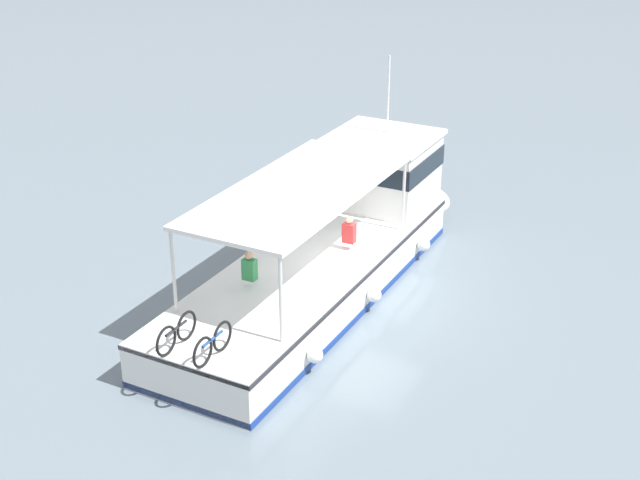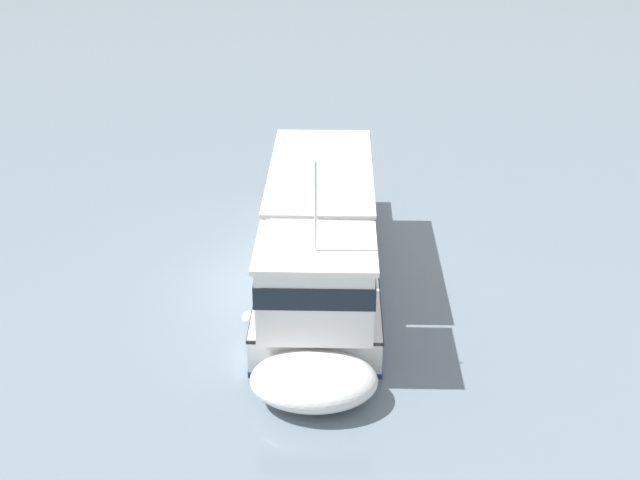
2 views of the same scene
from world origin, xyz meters
The scene contains 2 objects.
ground_plane centered at (0.00, 0.00, 0.00)m, with size 400.00×400.00×0.00m, color slate.
ferry_main centered at (-0.89, -1.32, 1.01)m, with size 12.90×3.70×5.32m.
Camera 1 is at (17.92, 7.80, 10.67)m, focal length 48.45 mm.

